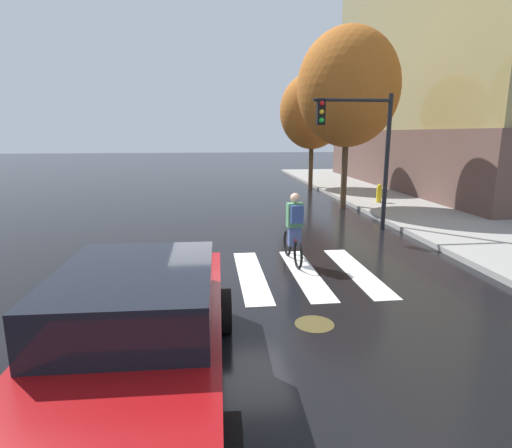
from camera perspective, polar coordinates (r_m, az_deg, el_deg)
name	(u,v)px	position (r m, az deg, el deg)	size (l,w,h in m)	color
ground_plane	(233,276)	(9.04, -3.20, -7.17)	(120.00, 120.00, 0.00)	black
crosswalk_stripes	(251,275)	(9.07, -0.68, -7.05)	(5.31, 3.40, 0.01)	silver
manhole_cover	(314,324)	(6.96, 8.05, -13.46)	(0.64, 0.64, 0.01)	#473D1E
sedan_near	(140,330)	(5.06, -15.63, -13.88)	(2.26, 4.65, 1.59)	maroon
cyclist	(294,229)	(9.70, 5.27, -0.67)	(0.37, 1.71, 1.69)	black
traffic_light_near	(362,139)	(13.32, 14.44, 11.29)	(2.47, 0.28, 4.20)	black
fire_hydrant	(379,193)	(18.43, 16.60, 4.08)	(0.33, 0.22, 0.78)	gold
street_tree_near	(348,88)	(17.27, 12.57, 17.85)	(3.96, 3.96, 7.04)	#4C3823
street_tree_mid	(312,111)	(23.10, 7.77, 15.13)	(3.49, 3.49, 6.20)	#4C3823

